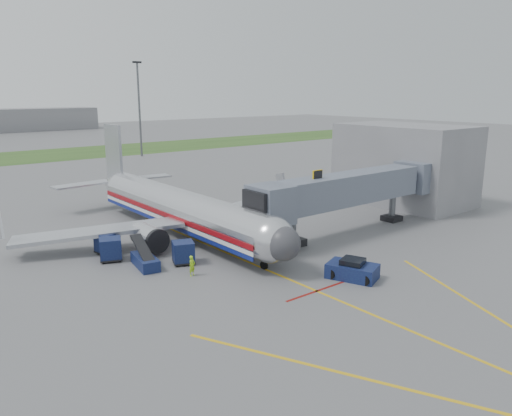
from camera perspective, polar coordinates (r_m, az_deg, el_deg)
ground at (r=39.56m, az=2.79°, el=-7.72°), size 400.00×400.00×0.00m
grass_strip at (r=120.96m, az=-26.85°, el=5.08°), size 300.00×25.00×0.01m
apron_markings at (r=34.81m, az=11.03°, el=-10.98°), size 21.52×50.00×0.01m
airliner at (r=50.71m, az=-8.66°, el=-0.03°), size 32.10×35.67×10.25m
jet_bridge at (r=50.58m, az=10.04°, el=2.00°), size 25.30×4.00×6.90m
terminal at (r=66.91m, az=16.60°, el=4.82°), size 10.00×16.00×10.00m
light_mast_right at (r=114.00m, az=-13.20°, el=11.18°), size 2.00×0.44×20.40m
pushback_tug at (r=39.51m, az=10.95°, el=-6.98°), size 3.53×4.33×1.56m
baggage_cart_a at (r=44.38m, az=-16.29°, el=-4.55°), size 2.34×2.34×1.95m
baggage_cart_b at (r=42.33m, az=-8.30°, el=-5.05°), size 2.28×2.28×1.89m
baggage_cart_c at (r=46.35m, az=-16.63°, el=-3.86°), size 2.04×2.04×1.89m
belt_loader at (r=42.24m, az=-12.57°, el=-5.88°), size 2.04×4.59×2.17m
ground_power_cart at (r=46.94m, az=0.73°, el=-3.61°), size 1.62×1.37×1.10m
ramp_worker at (r=39.56m, az=-7.32°, el=-6.56°), size 0.68×0.54×1.63m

